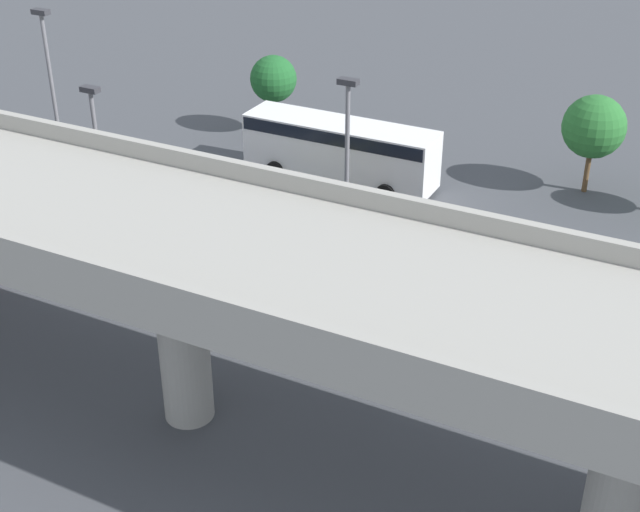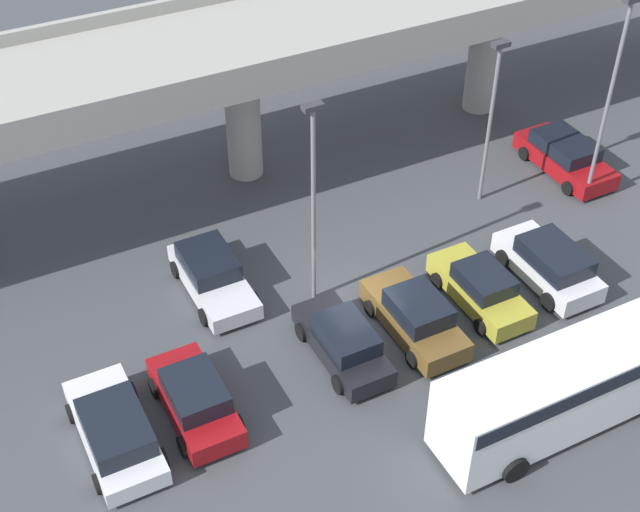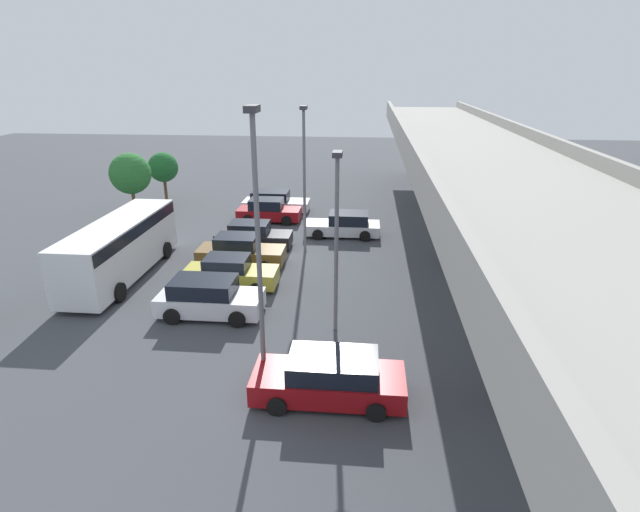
{
  "view_description": "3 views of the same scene",
  "coord_description": "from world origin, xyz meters",
  "px_view_note": "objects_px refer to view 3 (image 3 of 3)",
  "views": [
    {
      "loc": [
        -13.25,
        27.45,
        17.4
      ],
      "look_at": [
        0.14,
        1.31,
        1.04
      ],
      "focal_mm": 50.0,
      "sensor_mm": 36.0,
      "label": 1
    },
    {
      "loc": [
        -12.04,
        -20.3,
        22.35
      ],
      "look_at": [
        -1.07,
        1.05,
        2.38
      ],
      "focal_mm": 50.0,
      "sensor_mm": 36.0,
      "label": 2
    },
    {
      "loc": [
        26.1,
        4.94,
        10.03
      ],
      "look_at": [
        1.79,
        2.7,
        0.82
      ],
      "focal_mm": 28.0,
      "sensor_mm": 36.0,
      "label": 3
    }
  ],
  "objects_px": {
    "tree_front_centre": "(130,174)",
    "parked_car_7": "(330,378)",
    "parked_car_1": "(268,211)",
    "parked_car_2": "(344,225)",
    "lamp_post_mid_lot": "(258,237)",
    "parked_car_6": "(209,298)",
    "lamp_post_near_aisle": "(337,229)",
    "lamp_post_by_overpass": "(304,170)",
    "parked_car_0": "(274,202)",
    "parked_car_4": "(240,251)",
    "parked_car_3": "(253,236)",
    "tree_front_left": "(163,167)",
    "parked_car_5": "(230,273)",
    "shuttle_bus": "(120,244)"
  },
  "relations": [
    {
      "from": "tree_front_centre",
      "to": "parked_car_7",
      "type": "bearing_deg",
      "value": 38.13
    },
    {
      "from": "parked_car_1",
      "to": "parked_car_2",
      "type": "height_order",
      "value": "parked_car_1"
    },
    {
      "from": "lamp_post_mid_lot",
      "to": "parked_car_6",
      "type": "bearing_deg",
      "value": -144.7
    },
    {
      "from": "lamp_post_near_aisle",
      "to": "lamp_post_by_overpass",
      "type": "distance_m",
      "value": 9.4
    },
    {
      "from": "parked_car_0",
      "to": "parked_car_1",
      "type": "relative_size",
      "value": 1.12
    },
    {
      "from": "parked_car_1",
      "to": "parked_car_4",
      "type": "bearing_deg",
      "value": -89.81
    },
    {
      "from": "parked_car_1",
      "to": "parked_car_6",
      "type": "bearing_deg",
      "value": -89.56
    },
    {
      "from": "lamp_post_near_aisle",
      "to": "parked_car_7",
      "type": "bearing_deg",
      "value": 1.29
    },
    {
      "from": "parked_car_0",
      "to": "parked_car_6",
      "type": "height_order",
      "value": "parked_car_6"
    },
    {
      "from": "parked_car_4",
      "to": "parked_car_6",
      "type": "relative_size",
      "value": 1.04
    },
    {
      "from": "lamp_post_mid_lot",
      "to": "lamp_post_near_aisle",
      "type": "bearing_deg",
      "value": 151.04
    },
    {
      "from": "parked_car_3",
      "to": "tree_front_left",
      "type": "bearing_deg",
      "value": 132.95
    },
    {
      "from": "parked_car_5",
      "to": "shuttle_bus",
      "type": "distance_m",
      "value": 5.93
    },
    {
      "from": "parked_car_1",
      "to": "lamp_post_near_aisle",
      "type": "height_order",
      "value": "lamp_post_near_aisle"
    },
    {
      "from": "parked_car_0",
      "to": "parked_car_2",
      "type": "distance_m",
      "value": 7.66
    },
    {
      "from": "parked_car_2",
      "to": "parked_car_6",
      "type": "bearing_deg",
      "value": 65.19
    },
    {
      "from": "parked_car_4",
      "to": "tree_front_left",
      "type": "xyz_separation_m",
      "value": [
        -12.7,
        -9.12,
        2.04
      ]
    },
    {
      "from": "parked_car_5",
      "to": "lamp_post_by_overpass",
      "type": "relative_size",
      "value": 0.55
    },
    {
      "from": "parked_car_0",
      "to": "parked_car_4",
      "type": "bearing_deg",
      "value": -89.58
    },
    {
      "from": "parked_car_2",
      "to": "shuttle_bus",
      "type": "relative_size",
      "value": 0.52
    },
    {
      "from": "parked_car_4",
      "to": "parked_car_5",
      "type": "relative_size",
      "value": 1.03
    },
    {
      "from": "parked_car_0",
      "to": "parked_car_5",
      "type": "relative_size",
      "value": 1.08
    },
    {
      "from": "parked_car_5",
      "to": "lamp_post_mid_lot",
      "type": "bearing_deg",
      "value": -67.49
    },
    {
      "from": "lamp_post_near_aisle",
      "to": "tree_front_left",
      "type": "bearing_deg",
      "value": -142.89
    },
    {
      "from": "parked_car_7",
      "to": "tree_front_centre",
      "type": "relative_size",
      "value": 1.07
    },
    {
      "from": "shuttle_bus",
      "to": "parked_car_5",
      "type": "bearing_deg",
      "value": 82.52
    },
    {
      "from": "shuttle_bus",
      "to": "tree_front_left",
      "type": "height_order",
      "value": "tree_front_left"
    },
    {
      "from": "parked_car_6",
      "to": "lamp_post_near_aisle",
      "type": "bearing_deg",
      "value": -8.23
    },
    {
      "from": "shuttle_bus",
      "to": "parked_car_1",
      "type": "bearing_deg",
      "value": 152.0
    },
    {
      "from": "shuttle_bus",
      "to": "lamp_post_mid_lot",
      "type": "relative_size",
      "value": 1.01
    },
    {
      "from": "parked_car_1",
      "to": "tree_front_left",
      "type": "relative_size",
      "value": 1.09
    },
    {
      "from": "shuttle_bus",
      "to": "lamp_post_by_overpass",
      "type": "xyz_separation_m",
      "value": [
        -4.52,
        8.82,
        3.05
      ]
    },
    {
      "from": "lamp_post_mid_lot",
      "to": "tree_front_centre",
      "type": "xyz_separation_m",
      "value": [
        -19.03,
        -13.14,
        -2.1
      ]
    },
    {
      "from": "parked_car_0",
      "to": "lamp_post_near_aisle",
      "type": "xyz_separation_m",
      "value": [
        17.64,
        5.67,
        3.57
      ]
    },
    {
      "from": "parked_car_1",
      "to": "parked_car_6",
      "type": "height_order",
      "value": "parked_car_6"
    },
    {
      "from": "parked_car_5",
      "to": "tree_front_left",
      "type": "xyz_separation_m",
      "value": [
        -15.63,
        -9.34,
        2.08
      ]
    },
    {
      "from": "parked_car_0",
      "to": "parked_car_1",
      "type": "bearing_deg",
      "value": -88.87
    },
    {
      "from": "parked_car_3",
      "to": "tree_front_centre",
      "type": "xyz_separation_m",
      "value": [
        -5.53,
        -9.79,
        2.42
      ]
    },
    {
      "from": "parked_car_6",
      "to": "shuttle_bus",
      "type": "height_order",
      "value": "shuttle_bus"
    },
    {
      "from": "parked_car_1",
      "to": "shuttle_bus",
      "type": "height_order",
      "value": "shuttle_bus"
    },
    {
      "from": "parked_car_2",
      "to": "parked_car_5",
      "type": "bearing_deg",
      "value": 58.58
    },
    {
      "from": "parked_car_5",
      "to": "shuttle_bus",
      "type": "relative_size",
      "value": 0.49
    },
    {
      "from": "parked_car_3",
      "to": "parked_car_4",
      "type": "height_order",
      "value": "parked_car_4"
    },
    {
      "from": "parked_car_4",
      "to": "lamp_post_near_aisle",
      "type": "relative_size",
      "value": 0.64
    },
    {
      "from": "parked_car_4",
      "to": "lamp_post_mid_lot",
      "type": "relative_size",
      "value": 0.51
    },
    {
      "from": "parked_car_3",
      "to": "tree_front_centre",
      "type": "relative_size",
      "value": 0.97
    },
    {
      "from": "parked_car_1",
      "to": "parked_car_5",
      "type": "bearing_deg",
      "value": -88.74
    },
    {
      "from": "tree_front_centre",
      "to": "parked_car_0",
      "type": "bearing_deg",
      "value": 104.69
    },
    {
      "from": "parked_car_4",
      "to": "lamp_post_near_aisle",
      "type": "height_order",
      "value": "lamp_post_near_aisle"
    },
    {
      "from": "parked_car_0",
      "to": "parked_car_1",
      "type": "xyz_separation_m",
      "value": [
        2.64,
        0.05,
        0.02
      ]
    }
  ]
}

